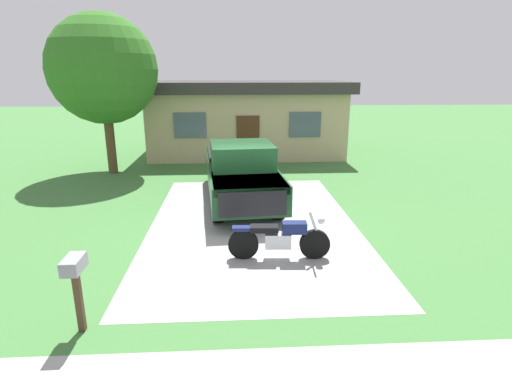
{
  "coord_description": "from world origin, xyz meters",
  "views": [
    {
      "loc": [
        -0.49,
        -10.12,
        3.91
      ],
      "look_at": [
        0.08,
        -0.02,
        0.9
      ],
      "focal_mm": 28.25,
      "sensor_mm": 36.0,
      "label": 1
    }
  ],
  "objects_px": {
    "mailbox": "(75,275)",
    "shade_tree": "(103,70)",
    "motorcycle": "(280,238)",
    "pickup_truck": "(241,171)",
    "neighbor_house": "(246,117)"
  },
  "relations": [
    {
      "from": "motorcycle",
      "to": "shade_tree",
      "type": "distance_m",
      "value": 10.71
    },
    {
      "from": "pickup_truck",
      "to": "shade_tree",
      "type": "bearing_deg",
      "value": 141.94
    },
    {
      "from": "motorcycle",
      "to": "pickup_truck",
      "type": "bearing_deg",
      "value": 100.22
    },
    {
      "from": "mailbox",
      "to": "neighbor_house",
      "type": "bearing_deg",
      "value": 78.12
    },
    {
      "from": "motorcycle",
      "to": "pickup_truck",
      "type": "height_order",
      "value": "pickup_truck"
    },
    {
      "from": "motorcycle",
      "to": "mailbox",
      "type": "xyz_separation_m",
      "value": [
        -3.4,
        -2.39,
        0.51
      ]
    },
    {
      "from": "pickup_truck",
      "to": "mailbox",
      "type": "xyz_separation_m",
      "value": [
        -2.63,
        -6.62,
        0.03
      ]
    },
    {
      "from": "pickup_truck",
      "to": "shade_tree",
      "type": "relative_size",
      "value": 0.95
    },
    {
      "from": "shade_tree",
      "to": "neighbor_house",
      "type": "xyz_separation_m",
      "value": [
        5.55,
        4.0,
        -2.22
      ]
    },
    {
      "from": "motorcycle",
      "to": "pickup_truck",
      "type": "distance_m",
      "value": 4.32
    },
    {
      "from": "neighbor_house",
      "to": "motorcycle",
      "type": "bearing_deg",
      "value": -88.49
    },
    {
      "from": "shade_tree",
      "to": "neighbor_house",
      "type": "relative_size",
      "value": 0.63
    },
    {
      "from": "mailbox",
      "to": "shade_tree",
      "type": "xyz_separation_m",
      "value": [
        -2.47,
        10.61,
        3.03
      ]
    },
    {
      "from": "motorcycle",
      "to": "mailbox",
      "type": "distance_m",
      "value": 4.18
    },
    {
      "from": "pickup_truck",
      "to": "neighbor_house",
      "type": "xyz_separation_m",
      "value": [
        0.44,
        7.99,
        0.84
      ]
    }
  ]
}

